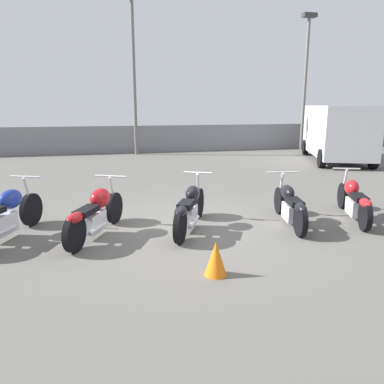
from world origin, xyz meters
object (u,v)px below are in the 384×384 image
at_px(motorcycle_slot_2, 190,209).
at_px(parked_van, 337,131).
at_px(light_pole_left, 306,70).
at_px(traffic_cone_far, 216,258).
at_px(motorcycle_slot_0, 4,215).
at_px(motorcycle_slot_4, 354,200).
at_px(motorcycle_slot_1, 96,213).
at_px(motorcycle_slot_3, 290,205).
at_px(light_pole_right, 134,62).

bearing_deg(motorcycle_slot_2, parked_van, 68.62).
distance_m(light_pole_left, traffic_cone_far, 16.57).
distance_m(motorcycle_slot_0, parked_van, 13.29).
relative_size(motorcycle_slot_0, motorcycle_slot_4, 0.98).
height_order(motorcycle_slot_1, traffic_cone_far, motorcycle_slot_1).
bearing_deg(motorcycle_slot_4, motorcycle_slot_3, -158.01).
xyz_separation_m(motorcycle_slot_2, motorcycle_slot_3, (1.98, -0.13, -0.02)).
bearing_deg(motorcycle_slot_3, traffic_cone_far, -126.70).
bearing_deg(motorcycle_slot_1, traffic_cone_far, -25.89).
bearing_deg(light_pole_right, motorcycle_slot_1, -98.16).
xyz_separation_m(motorcycle_slot_1, motorcycle_slot_4, (5.13, -0.11, -0.04)).
xyz_separation_m(light_pole_left, traffic_cone_far, (-8.72, -13.56, -3.78)).
xyz_separation_m(motorcycle_slot_3, motorcycle_slot_4, (1.45, 0.04, 0.01)).
bearing_deg(motorcycle_slot_2, traffic_cone_far, -66.71).
height_order(motorcycle_slot_1, motorcycle_slot_4, motorcycle_slot_1).
relative_size(light_pole_left, traffic_cone_far, 13.79).
bearing_deg(light_pole_left, motorcycle_slot_2, -126.73).
height_order(motorcycle_slot_0, motorcycle_slot_1, motorcycle_slot_0).
bearing_deg(motorcycle_slot_4, motorcycle_slot_2, -161.16).
distance_m(motorcycle_slot_2, parked_van, 10.86).
relative_size(motorcycle_slot_0, traffic_cone_far, 4.17).
bearing_deg(motorcycle_slot_2, motorcycle_slot_3, 21.83).
bearing_deg(light_pole_right, motorcycle_slot_3, -80.00).
relative_size(light_pole_left, motorcycle_slot_4, 3.25).
bearing_deg(light_pole_left, motorcycle_slot_4, -114.11).
height_order(motorcycle_slot_2, motorcycle_slot_3, motorcycle_slot_2).
relative_size(motorcycle_slot_2, motorcycle_slot_3, 0.99).
bearing_deg(motorcycle_slot_2, light_pole_left, 78.83).
bearing_deg(traffic_cone_far, parked_van, 49.54).
bearing_deg(motorcycle_slot_0, motorcycle_slot_2, 18.47).
distance_m(motorcycle_slot_1, motorcycle_slot_3, 3.69).
relative_size(motorcycle_slot_3, traffic_cone_far, 4.12).
xyz_separation_m(light_pole_right, motorcycle_slot_0, (-3.17, -11.25, -3.78)).
height_order(light_pole_left, parked_van, light_pole_left).
bearing_deg(light_pole_right, light_pole_left, 0.83).
bearing_deg(light_pole_right, traffic_cone_far, -90.04).
bearing_deg(motorcycle_slot_0, parked_van, 55.00).
bearing_deg(motorcycle_slot_1, light_pole_right, 106.72).
bearing_deg(light_pole_left, motorcycle_slot_0, -136.26).
xyz_separation_m(motorcycle_slot_2, parked_van, (7.91, 7.40, 0.85)).
bearing_deg(motorcycle_slot_1, motorcycle_slot_2, 24.17).
distance_m(motorcycle_slot_0, motorcycle_slot_2, 3.25).
distance_m(motorcycle_slot_1, traffic_cone_far, 2.58).
distance_m(light_pole_right, traffic_cone_far, 14.01).
xyz_separation_m(motorcycle_slot_0, motorcycle_slot_3, (5.22, -0.34, -0.05)).
xyz_separation_m(parked_van, traffic_cone_far, (-7.99, -9.37, -1.01)).
xyz_separation_m(light_pole_right, motorcycle_slot_2, (0.07, -11.46, -3.81)).
distance_m(motorcycle_slot_0, traffic_cone_far, 3.85).
height_order(motorcycle_slot_3, parked_van, parked_van).
bearing_deg(motorcycle_slot_0, motorcycle_slot_3, 18.48).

